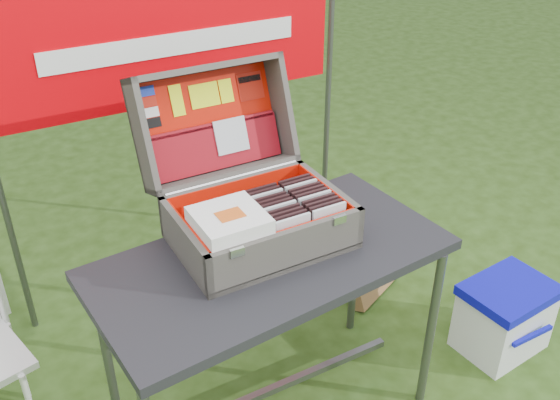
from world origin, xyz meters
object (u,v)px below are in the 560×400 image
table (272,339)px  suitcase (251,170)px  cooler (504,317)px  cardboard_box (370,260)px

table → suitcase: size_ratio=2.10×
cooler → cardboard_box: 0.71m
suitcase → table: bearing=-93.0°
suitcase → cooler: (1.12, -0.35, -0.90)m
cardboard_box → suitcase: bearing=175.6°
suitcase → cooler: bearing=-17.3°
suitcase → cardboard_box: 1.24m
suitcase → cardboard_box: bearing=19.7°
suitcase → cardboard_box: size_ratio=1.56×
table → cardboard_box: (0.83, 0.45, -0.21)m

